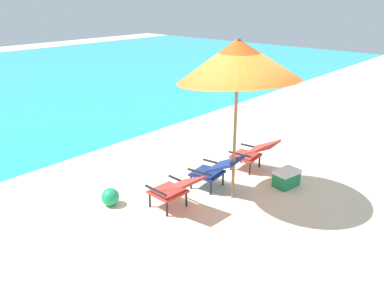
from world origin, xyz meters
name	(u,v)px	position (x,y,z in m)	size (l,w,h in m)	color
ground_plane	(89,140)	(0.00, 4.00, 0.00)	(40.00, 40.00, 0.00)	beige
lounge_chair_left	(175,188)	(-1.00, 0.10, 0.40)	(0.57, 0.89, 0.68)	red
lounge_chair_center	(216,169)	(0.02, 0.08, 0.40)	(0.65, 0.94, 0.68)	navy
lounge_chair_right	(254,152)	(1.17, 0.03, 0.40)	(0.64, 0.93, 0.68)	red
beach_umbrella_center	(238,60)	(-0.02, -0.33, 2.38)	(2.25, 2.29, 2.79)	olive
beach_ball	(110,197)	(-1.60, 1.04, 0.15)	(0.30, 0.30, 0.30)	#1E9E60
cooler_box	(286,178)	(0.99, -0.81, 0.16)	(0.52, 0.40, 0.32)	#1E844C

